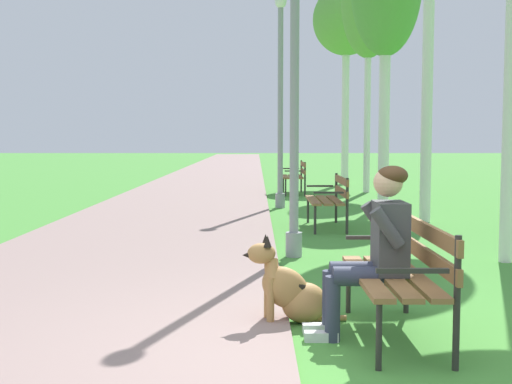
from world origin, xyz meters
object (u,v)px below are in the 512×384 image
at_px(dog_shepherd, 294,291).
at_px(birch_tree_sixth, 349,22).
at_px(park_bench_mid, 333,196).
at_px(lamp_post_near, 298,58).
at_px(park_bench_near, 406,268).
at_px(park_bench_far, 299,174).
at_px(lamp_post_mid, 283,98).
at_px(person_seated_on_near_bench, 378,245).
at_px(birch_tree_fifth, 372,2).

bearing_deg(dog_shepherd, birch_tree_sixth, 81.02).
xyz_separation_m(park_bench_mid, lamp_post_near, (-0.73, -2.59, 1.89)).
distance_m(park_bench_near, dog_shepherd, 0.91).
bearing_deg(birch_tree_sixth, park_bench_far, -114.10).
bearing_deg(dog_shepherd, lamp_post_near, 86.38).
bearing_deg(dog_shepherd, park_bench_mid, 80.66).
height_order(park_bench_far, birch_tree_sixth, birch_tree_sixth).
relative_size(park_bench_near, lamp_post_mid, 0.34).
bearing_deg(park_bench_mid, lamp_post_mid, 102.25).
bearing_deg(person_seated_on_near_bench, birch_tree_sixth, 83.20).
relative_size(park_bench_mid, park_bench_far, 1.00).
height_order(dog_shepherd, lamp_post_near, lamp_post_near).
bearing_deg(lamp_post_near, park_bench_near, -79.75).
bearing_deg(birch_tree_fifth, park_bench_far, -164.41).
bearing_deg(person_seated_on_near_bench, park_bench_mid, 86.79).
distance_m(lamp_post_mid, birch_tree_sixth, 8.23).
xyz_separation_m(dog_shepherd, lamp_post_mid, (0.23, 8.71, 2.01)).
bearing_deg(park_bench_far, birch_tree_sixth, 65.90).
distance_m(dog_shepherd, lamp_post_near, 3.65).
relative_size(park_bench_near, person_seated_on_near_bench, 1.20).
bearing_deg(lamp_post_near, lamp_post_mid, 89.61).
bearing_deg(birch_tree_fifth, person_seated_on_near_bench, -99.10).
bearing_deg(park_bench_far, park_bench_near, -89.86).
relative_size(dog_shepherd, lamp_post_mid, 0.19).
height_order(birch_tree_fifth, birch_tree_sixth, birch_tree_fifth).
relative_size(lamp_post_near, birch_tree_fifth, 0.71).
relative_size(park_bench_far, birch_tree_sixth, 0.24).
bearing_deg(park_bench_far, person_seated_on_near_bench, -90.81).
bearing_deg(lamp_post_near, park_bench_far, 86.43).
height_order(person_seated_on_near_bench, dog_shepherd, person_seated_on_near_bench).
xyz_separation_m(person_seated_on_near_bench, lamp_post_mid, (-0.35, 9.07, 1.59)).
xyz_separation_m(park_bench_near, dog_shepherd, (-0.79, 0.37, -0.25)).
height_order(park_bench_mid, birch_tree_sixth, birch_tree_sixth).
distance_m(park_bench_far, lamp_post_mid, 3.86).
bearing_deg(person_seated_on_near_bench, park_bench_far, 89.19).
bearing_deg(park_bench_near, park_bench_far, 90.14).
distance_m(park_bench_near, park_bench_far, 12.48).
relative_size(lamp_post_near, birch_tree_sixth, 0.75).
bearing_deg(lamp_post_mid, person_seated_on_near_bench, -87.76).
bearing_deg(birch_tree_fifth, park_bench_mid, -103.86).
distance_m(person_seated_on_near_bench, birch_tree_sixth, 17.15).
bearing_deg(park_bench_far, lamp_post_near, -93.57).
height_order(lamp_post_mid, birch_tree_sixth, birch_tree_sixth).
distance_m(park_bench_far, lamp_post_near, 9.36).
distance_m(park_bench_mid, lamp_post_mid, 3.68).
height_order(park_bench_near, dog_shepherd, park_bench_near).
height_order(park_bench_far, lamp_post_near, lamp_post_near).
bearing_deg(birch_tree_fifth, park_bench_near, -98.20).
distance_m(park_bench_mid, person_seated_on_near_bench, 5.92).
relative_size(park_bench_near, birch_tree_sixth, 0.24).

